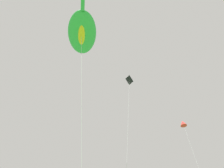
{
  "coord_description": "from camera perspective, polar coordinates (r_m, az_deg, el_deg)",
  "views": [
    {
      "loc": [
        -7.07,
        0.36,
        1.45
      ],
      "look_at": [
        -1.31,
        6.06,
        10.35
      ],
      "focal_mm": 29.49,
      "sensor_mm": 36.0,
      "label": 1
    }
  ],
  "objects": [
    {
      "name": "small_kite_delta_white",
      "position": [
        26.82,
        21.18,
        -11.39
      ],
      "size": [
        1.53,
        0.94,
        16.45
      ],
      "rotation": [
        0.0,
        0.0,
        1.71
      ],
      "color": "red",
      "rests_on": "ground"
    },
    {
      "name": "small_kite_bird_shape",
      "position": [
        23.34,
        5.34,
        -0.48
      ],
      "size": [
        2.54,
        1.01,
        20.12
      ],
      "rotation": [
        0.0,
        0.0,
        -0.01
      ],
      "color": "black",
      "rests_on": "ground"
    },
    {
      "name": "big_show_kite",
      "position": [
        17.6,
        -9.25,
        15.71
      ],
      "size": [
        7.53,
        7.69,
        17.5
      ],
      "rotation": [
        0.0,
        0.0,
        0.92
      ],
      "color": "green",
      "rests_on": "ground"
    }
  ]
}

